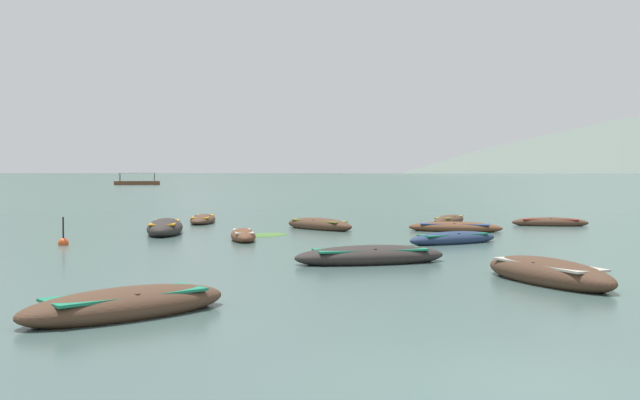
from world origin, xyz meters
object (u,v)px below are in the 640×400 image
object	(u,v)px
ferry_0	(141,182)
mooring_buoy	(67,242)
rowboat_4	(457,239)
rowboat_10	(322,225)
rowboat_5	(247,235)
rowboat_9	(206,219)
rowboat_1	(374,256)
rowboat_0	(130,305)
rowboat_11	(554,223)
rowboat_3	(459,228)
rowboat_13	(552,273)
rowboat_12	(453,220)
rowboat_7	(169,228)

from	to	relation	value
ferry_0	mooring_buoy	size ratio (longest dim) A/B	8.07
rowboat_4	rowboat_10	world-z (taller)	rowboat_10
rowboat_5	rowboat_9	xyz separation A→B (m)	(-3.06, 9.62, -0.00)
rowboat_1	ferry_0	xyz separation A→B (m)	(-37.08, 124.05, 0.24)
rowboat_0	rowboat_5	size ratio (longest dim) A/B	1.21
rowboat_11	rowboat_1	bearing A→B (deg)	-123.47
rowboat_3	rowboat_13	size ratio (longest dim) A/B	0.97
rowboat_5	rowboat_11	world-z (taller)	rowboat_5
rowboat_10	rowboat_12	size ratio (longest dim) A/B	1.00
rowboat_7	mooring_buoy	world-z (taller)	mooring_buoy
rowboat_4	rowboat_12	world-z (taller)	rowboat_4
ferry_0	rowboat_0	bearing A→B (deg)	-76.33
rowboat_10	rowboat_0	bearing A→B (deg)	-99.74
rowboat_1	mooring_buoy	size ratio (longest dim) A/B	4.20
rowboat_9	rowboat_1	bearing A→B (deg)	-66.07
rowboat_4	rowboat_13	world-z (taller)	rowboat_13
rowboat_3	rowboat_10	distance (m)	6.10
rowboat_0	rowboat_4	size ratio (longest dim) A/B	1.01
rowboat_3	rowboat_10	xyz separation A→B (m)	(-5.99, 1.16, 0.04)
rowboat_0	rowboat_10	world-z (taller)	rowboat_0
mooring_buoy	rowboat_3	bearing A→B (deg)	21.86
rowboat_3	rowboat_4	size ratio (longest dim) A/B	1.10
rowboat_3	ferry_0	size ratio (longest dim) A/B	0.47
rowboat_3	rowboat_5	bearing A→B (deg)	-154.97
rowboat_5	rowboat_13	world-z (taller)	rowboat_13
rowboat_9	ferry_0	world-z (taller)	ferry_0
rowboat_12	mooring_buoy	distance (m)	19.33
rowboat_11	ferry_0	distance (m)	118.94
rowboat_3	ferry_0	bearing A→B (deg)	110.25
rowboat_10	rowboat_12	bearing A→B (deg)	30.54
rowboat_7	rowboat_3	bearing A→B (deg)	5.66
rowboat_7	rowboat_10	size ratio (longest dim) A/B	1.27
rowboat_0	mooring_buoy	world-z (taller)	mooring_buoy
rowboat_0	rowboat_11	distance (m)	26.95
rowboat_7	rowboat_12	bearing A→B (deg)	25.62
mooring_buoy	ferry_0	bearing A→B (deg)	102.53
rowboat_10	ferry_0	world-z (taller)	ferry_0
rowboat_9	ferry_0	xyz separation A→B (m)	(-29.61, 107.22, 0.28)
rowboat_7	rowboat_13	distance (m)	18.39
rowboat_1	rowboat_4	size ratio (longest dim) A/B	1.21
rowboat_4	rowboat_11	xyz separation A→B (m)	(6.27, 8.81, -0.01)
rowboat_5	rowboat_9	world-z (taller)	rowboat_5
rowboat_3	ferry_0	world-z (taller)	ferry_0
rowboat_10	rowboat_1	bearing A→B (deg)	-83.20
rowboat_4	ferry_0	size ratio (longest dim) A/B	0.43
mooring_buoy	rowboat_13	bearing A→B (deg)	-31.85
rowboat_9	rowboat_13	bearing A→B (deg)	-61.03
ferry_0	rowboat_3	bearing A→B (deg)	-69.75
rowboat_5	rowboat_11	xyz separation A→B (m)	(14.13, 7.49, -0.01)
rowboat_12	ferry_0	distance (m)	115.60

